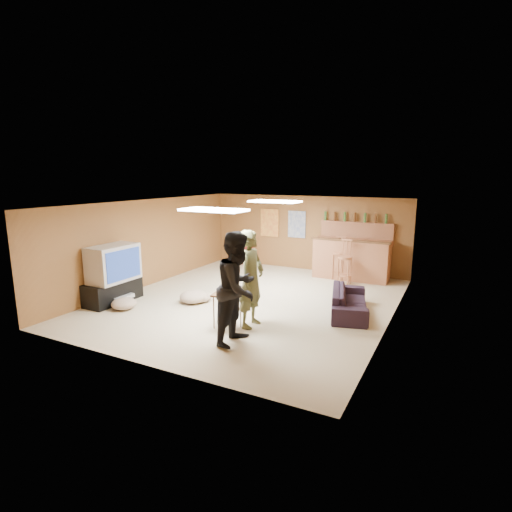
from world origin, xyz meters
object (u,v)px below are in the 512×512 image
at_px(sofa, 349,301).
at_px(tray_table, 227,311).
at_px(person_olive, 251,279).
at_px(bar_counter, 351,259).
at_px(person_black, 238,288).
at_px(tv_body, 113,263).

height_order(sofa, tray_table, tray_table).
relative_size(person_olive, sofa, 1.03).
relative_size(bar_counter, sofa, 1.14).
xyz_separation_m(person_black, tray_table, (-0.50, 0.46, -0.62)).
distance_m(person_olive, sofa, 2.23).
xyz_separation_m(sofa, tray_table, (-1.82, -1.84, 0.07)).
bearing_deg(bar_counter, person_olive, -100.60).
xyz_separation_m(tv_body, sofa, (4.82, 1.69, -0.64)).
bearing_deg(person_black, sofa, -29.02).
relative_size(bar_counter, tray_table, 3.02).
bearing_deg(person_black, person_olive, 12.30).
bearing_deg(tray_table, person_black, -42.75).
relative_size(person_black, sofa, 1.08).
height_order(tv_body, tray_table, tv_body).
xyz_separation_m(tv_body, tray_table, (3.00, -0.15, -0.57)).
height_order(tv_body, person_olive, person_olive).
relative_size(person_olive, tray_table, 2.75).
relative_size(tv_body, person_black, 0.58).
bearing_deg(bar_counter, person_black, -97.35).
bearing_deg(tray_table, sofa, 45.35).
distance_m(bar_counter, sofa, 2.86).
relative_size(tv_body, sofa, 0.62).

